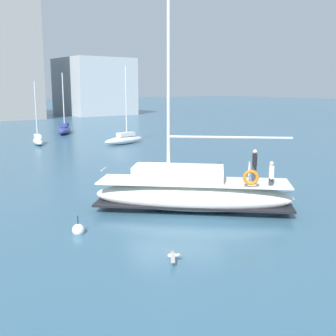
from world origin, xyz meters
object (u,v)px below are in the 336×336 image
(moored_sloop_far, at_px, (64,129))
(mooring_buoy, at_px, (78,230))
(moored_cutter_left, at_px, (38,140))
(seagull, at_px, (173,255))
(main_sailboat, at_px, (191,192))
(moored_sloop_near, at_px, (124,139))

(moored_sloop_far, distance_m, mooring_buoy, 39.67)
(moored_cutter_left, bearing_deg, seagull, -103.00)
(main_sailboat, bearing_deg, moored_cutter_left, 83.95)
(mooring_buoy, bearing_deg, moored_cutter_left, 72.49)
(main_sailboat, distance_m, moored_cutter_left, 28.56)
(main_sailboat, relative_size, moored_cutter_left, 1.85)
(moored_sloop_near, xyz_separation_m, seagull, (-14.99, -27.59, -0.32))
(moored_sloop_far, xyz_separation_m, moored_cutter_left, (-6.64, -8.34, -0.12))
(moored_sloop_near, relative_size, moored_sloop_far, 1.04)
(mooring_buoy, bearing_deg, main_sailboat, -2.33)
(moored_sloop_near, xyz_separation_m, moored_cutter_left, (-7.42, 5.21, -0.09))
(moored_sloop_near, bearing_deg, moored_cutter_left, 144.89)
(moored_cutter_left, bearing_deg, moored_sloop_far, 51.47)
(moored_sloop_near, distance_m, moored_cutter_left, 9.07)
(main_sailboat, bearing_deg, moored_sloop_near, 65.79)
(main_sailboat, distance_m, mooring_buoy, 5.93)
(moored_sloop_near, xyz_separation_m, moored_sloop_far, (-0.78, 13.55, 0.03))
(moored_sloop_far, relative_size, mooring_buoy, 9.06)
(seagull, xyz_separation_m, mooring_buoy, (-1.32, 4.64, -0.08))
(seagull, bearing_deg, moored_sloop_far, 70.94)
(main_sailboat, xyz_separation_m, moored_cutter_left, (3.01, 28.40, -0.43))
(moored_cutter_left, xyz_separation_m, seagull, (-7.57, -32.80, -0.23))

